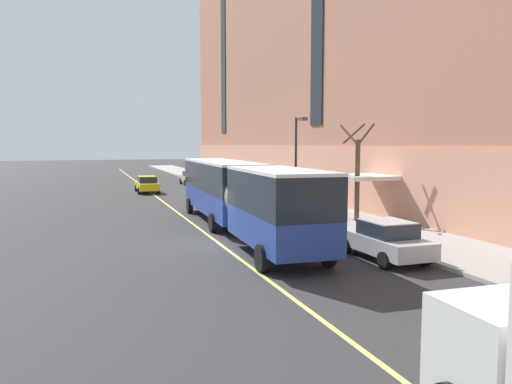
% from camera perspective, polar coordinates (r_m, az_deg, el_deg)
% --- Properties ---
extents(ground_plane, '(260.00, 260.00, 0.00)m').
position_cam_1_polar(ground_plane, '(22.76, -4.47, -6.00)').
color(ground_plane, '#303033').
extents(sidewalk, '(4.86, 160.00, 0.15)m').
position_cam_1_polar(sidewalk, '(28.95, 11.72, -3.47)').
color(sidewalk, '#9E9B93').
rests_on(sidewalk, ground).
extents(city_bus, '(3.42, 19.22, 3.55)m').
position_cam_1_polar(city_bus, '(25.56, -2.02, -0.03)').
color(city_bus, navy).
rests_on(city_bus, ground).
extents(parked_car_white_0, '(2.15, 4.72, 1.56)m').
position_cam_1_polar(parked_car_white_0, '(37.47, -1.80, -0.25)').
color(parked_car_white_0, silver).
rests_on(parked_car_white_0, ground).
extents(parked_car_red_1, '(1.98, 4.31, 1.56)m').
position_cam_1_polar(parked_car_red_1, '(27.72, 4.31, -2.29)').
color(parked_car_red_1, '#B21E19').
rests_on(parked_car_red_1, ground).
extents(parked_car_champagne_2, '(2.04, 4.22, 1.56)m').
position_cam_1_polar(parked_car_champagne_2, '(56.64, -7.45, 1.65)').
color(parked_car_champagne_2, '#BCAD89').
rests_on(parked_car_champagne_2, ground).
extents(parked_car_silver_4, '(2.04, 4.48, 1.56)m').
position_cam_1_polar(parked_car_silver_4, '(20.33, 14.50, -5.29)').
color(parked_car_silver_4, '#B7B7BC').
rests_on(parked_car_silver_4, ground).
extents(taxi_cab, '(1.99, 4.81, 1.56)m').
position_cam_1_polar(taxi_cab, '(47.87, -12.35, 0.87)').
color(taxi_cab, yellow).
rests_on(taxi_cab, ground).
extents(street_tree_mid_block, '(1.64, 1.64, 5.59)m').
position_cam_1_polar(street_tree_mid_block, '(28.97, 11.48, 2.24)').
color(street_tree_mid_block, brown).
rests_on(street_tree_mid_block, sidewalk).
extents(street_lamp, '(0.36, 1.48, 6.08)m').
position_cam_1_polar(street_lamp, '(31.90, 4.77, 4.41)').
color(street_lamp, '#2D2D30').
rests_on(street_lamp, sidewalk).
extents(lane_centerline, '(0.16, 140.00, 0.01)m').
position_cam_1_polar(lane_centerline, '(25.66, -5.82, -4.69)').
color(lane_centerline, '#E0D66B').
rests_on(lane_centerline, ground).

